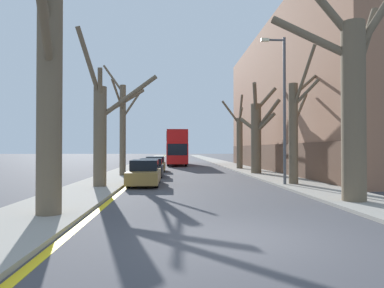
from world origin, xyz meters
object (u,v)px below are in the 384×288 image
(street_tree_left_2, at_px, (122,126))
(parked_car_1, at_px, (151,168))
(parked_car_0, at_px, (145,173))
(parked_car_2, at_px, (155,164))
(street_tree_right_1, at_px, (296,125))
(street_tree_left_1, at_px, (103,126))
(street_tree_right_2, at_px, (257,133))
(double_decker_bus, at_px, (177,146))
(street_tree_left_0, at_px, (49,78))
(lamp_post, at_px, (283,103))
(street_tree_right_3, at_px, (239,139))
(street_tree_right_0, at_px, (352,98))

(street_tree_left_2, relative_size, parked_car_1, 1.94)
(parked_car_0, xyz_separation_m, parked_car_2, (-0.00, 12.01, -0.02))
(street_tree_right_1, bearing_deg, street_tree_left_2, 147.76)
(parked_car_1, bearing_deg, street_tree_left_1, -105.38)
(street_tree_right_1, bearing_deg, parked_car_0, 174.88)
(street_tree_right_2, bearing_deg, street_tree_left_2, -170.96)
(street_tree_right_1, xyz_separation_m, double_decker_bus, (-6.46, 25.95, -0.96))
(street_tree_left_0, distance_m, parked_car_2, 21.89)
(parked_car_1, height_order, lamp_post, lamp_post)
(street_tree_right_1, relative_size, street_tree_right_3, 1.02)
(street_tree_right_1, distance_m, parked_car_1, 11.30)
(double_decker_bus, bearing_deg, street_tree_right_0, -79.07)
(street_tree_left_1, bearing_deg, street_tree_left_2, 90.60)
(street_tree_left_2, distance_m, lamp_post, 12.27)
(street_tree_left_1, relative_size, street_tree_right_0, 0.97)
(street_tree_right_2, relative_size, parked_car_0, 1.62)
(street_tree_left_0, xyz_separation_m, street_tree_left_2, (-0.08, 15.52, -0.40))
(street_tree_left_1, height_order, street_tree_right_1, street_tree_left_1)
(street_tree_left_2, relative_size, double_decker_bus, 0.72)
(parked_car_1, bearing_deg, parked_car_0, -90.00)
(street_tree_left_2, height_order, street_tree_right_3, street_tree_left_2)
(street_tree_right_0, relative_size, street_tree_right_2, 1.14)
(street_tree_right_2, bearing_deg, street_tree_right_0, -90.36)
(street_tree_right_0, relative_size, lamp_post, 1.00)
(double_decker_bus, xyz_separation_m, parked_car_0, (-2.16, -25.17, -1.81))
(street_tree_right_1, distance_m, street_tree_right_2, 8.50)
(street_tree_left_0, xyz_separation_m, parked_car_2, (2.08, 21.51, -3.54))
(street_tree_left_1, distance_m, street_tree_right_1, 10.73)
(street_tree_right_3, bearing_deg, street_tree_right_1, -89.22)
(street_tree_right_1, bearing_deg, street_tree_right_3, 90.78)
(street_tree_left_0, bearing_deg, street_tree_right_3, 66.58)
(street_tree_left_0, bearing_deg, street_tree_right_0, 11.99)
(street_tree_right_3, xyz_separation_m, parked_car_2, (-8.41, -2.70, -2.48))
(street_tree_right_2, xyz_separation_m, parked_car_1, (-8.52, -1.75, -2.71))
(double_decker_bus, xyz_separation_m, parked_car_2, (-2.16, -13.17, -1.83))
(double_decker_bus, xyz_separation_m, parked_car_1, (-2.16, -19.20, -1.83))
(double_decker_bus, relative_size, parked_car_2, 2.78)
(street_tree_left_1, relative_size, parked_car_0, 1.79)
(parked_car_0, bearing_deg, street_tree_left_1, -142.73)
(street_tree_left_0, bearing_deg, street_tree_right_2, 58.40)
(street_tree_right_0, xyz_separation_m, street_tree_right_3, (-0.01, 21.98, -0.86))
(street_tree_left_2, distance_m, parked_car_1, 3.81)
(street_tree_left_0, relative_size, double_decker_bus, 0.75)
(parked_car_1, bearing_deg, parked_car_2, 90.00)
(street_tree_right_0, bearing_deg, lamp_post, 96.14)
(street_tree_right_1, relative_size, parked_car_1, 1.75)
(street_tree_left_0, distance_m, street_tree_right_2, 20.23)
(street_tree_left_0, distance_m, lamp_post, 12.91)
(street_tree_right_0, distance_m, parked_car_1, 16.05)
(street_tree_left_0, height_order, street_tree_left_1, street_tree_left_0)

